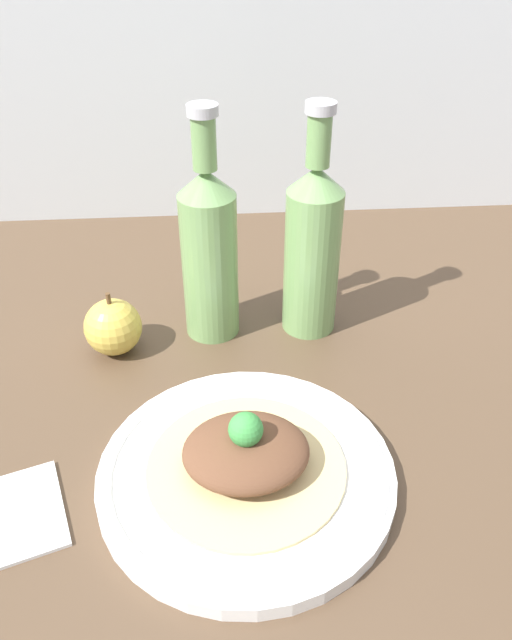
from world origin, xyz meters
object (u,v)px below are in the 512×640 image
at_px(plated_food, 249,453).
at_px(cider_bottle_right, 313,246).
at_px(plate, 250,472).
at_px(apple, 113,327).
at_px(cider_bottle_left, 209,250).

height_order(plated_food, cider_bottle_right, cider_bottle_right).
height_order(plate, cider_bottle_right, cider_bottle_right).
xyz_separation_m(plate, plated_food, (0.00, -0.00, 0.03)).
height_order(cider_bottle_right, apple, cider_bottle_right).
height_order(cider_bottle_left, apple, cider_bottle_left).
relative_size(plate, cider_bottle_left, 1.00).
xyz_separation_m(plate, cider_bottle_left, (-0.03, 0.26, 0.11)).
bearing_deg(cider_bottle_right, plated_food, -110.25).
relative_size(plated_food, cider_bottle_right, 0.67).
bearing_deg(plate, cider_bottle_right, 69.75).
bearing_deg(plated_food, cider_bottle_left, 97.07).
distance_m(plate, cider_bottle_right, 0.30).
bearing_deg(apple, plate, -55.01).
relative_size(plated_food, apple, 2.30).
bearing_deg(plated_food, plate, 91.79).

